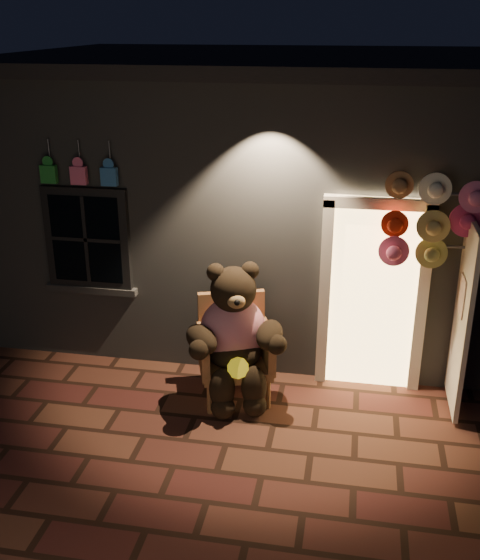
# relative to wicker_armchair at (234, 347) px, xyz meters

# --- Properties ---
(ground) EXTENTS (60.00, 60.00, 0.00)m
(ground) POSITION_rel_wicker_armchair_xyz_m (0.10, -0.99, -0.56)
(ground) COLOR #573121
(ground) RESTS_ON ground
(shop_building) EXTENTS (7.30, 5.95, 3.51)m
(shop_building) POSITION_rel_wicker_armchair_xyz_m (0.10, 3.00, 1.18)
(shop_building) COLOR slate
(shop_building) RESTS_ON ground
(wicker_armchair) EXTENTS (0.93, 0.89, 1.12)m
(wicker_armchair) POSITION_rel_wicker_armchair_xyz_m (0.00, 0.00, 0.00)
(wicker_armchair) COLOR #AD7043
(wicker_armchair) RESTS_ON ground
(teddy_bear) EXTENTS (1.08, 1.00, 1.57)m
(teddy_bear) POSITION_rel_wicker_armchair_xyz_m (0.03, -0.14, 0.22)
(teddy_bear) COLOR red
(teddy_bear) RESTS_ON ground
(hat_rack) EXTENTS (1.57, 0.22, 2.48)m
(hat_rack) POSITION_rel_wicker_armchair_xyz_m (2.11, 0.29, 1.47)
(hat_rack) COLOR #59595E
(hat_rack) RESTS_ON ground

